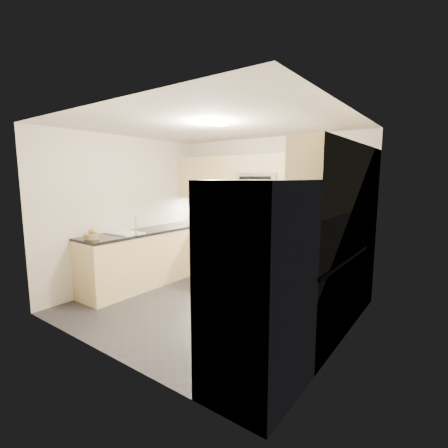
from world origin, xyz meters
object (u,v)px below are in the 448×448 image
at_px(microwave, 261,185).
at_px(cutting_board, 226,227).
at_px(refrigerator, 258,289).
at_px(utensil_bowl, 338,233).
at_px(gas_range, 256,258).
at_px(fruit_basket, 91,237).

distance_m(microwave, cutting_board, 0.97).
bearing_deg(microwave, refrigerator, -60.38).
xyz_separation_m(microwave, refrigerator, (1.45, -2.55, -0.80)).
xyz_separation_m(refrigerator, utensil_bowl, (-0.10, 2.49, 0.11)).
bearing_deg(utensil_bowl, refrigerator, -87.67).
bearing_deg(refrigerator, utensil_bowl, 92.33).
distance_m(gas_range, fruit_basket, 2.65).
height_order(refrigerator, cutting_board, refrigerator).
relative_size(gas_range, refrigerator, 0.51).
relative_size(refrigerator, fruit_basket, 8.68).
bearing_deg(cutting_board, refrigerator, -49.26).
height_order(microwave, cutting_board, microwave).
distance_m(gas_range, refrigerator, 2.86).
height_order(cutting_board, fruit_basket, fruit_basket).
bearing_deg(utensil_bowl, fruit_basket, -142.65).
bearing_deg(gas_range, microwave, 90.00).
relative_size(microwave, cutting_board, 1.73).
bearing_deg(refrigerator, fruit_basket, 174.00).
distance_m(microwave, refrigerator, 3.04).
distance_m(microwave, fruit_basket, 2.79).
bearing_deg(utensil_bowl, gas_range, -177.44).
height_order(gas_range, utensil_bowl, utensil_bowl).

